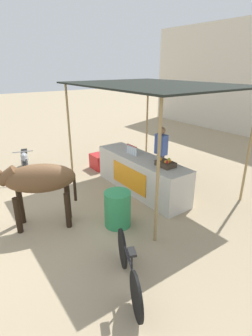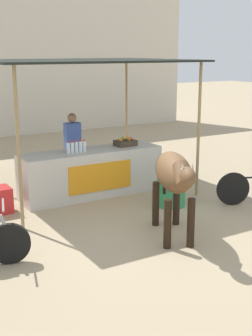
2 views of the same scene
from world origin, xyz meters
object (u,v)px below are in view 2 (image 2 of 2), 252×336
Objects in this scene: cow at (174,176)px; water_barrel at (171,187)px; fruit_crate at (126,142)px; stall_counter at (91,173)px; vendor_behind_counter at (73,149)px.

water_barrel is at bearing 54.92° from cow.
fruit_crate is at bearing 96.06° from water_barrel.
cow reaches higher than water_barrel.
stall_counter is 6.82× the size of fruit_crate.
vendor_behind_counter is at bearing 116.58° from water_barrel.
vendor_behind_counter is 2.48m from water_barrel.
cow is at bearing -105.37° from fruit_crate.
vendor_behind_counter is at bearing 143.07° from fruit_crate.
cow is at bearing -88.06° from stall_counter.
fruit_crate is (0.86, 0.05, 0.55)m from stall_counter.
cow reaches higher than fruit_crate.
fruit_crate is at bearing 3.44° from stall_counter.
cow is at bearing -87.30° from vendor_behind_counter.
cow is (0.09, -2.74, 0.55)m from stall_counter.
vendor_behind_counter is at bearing 95.45° from stall_counter.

